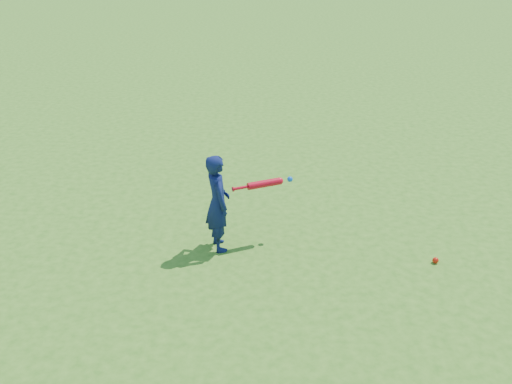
# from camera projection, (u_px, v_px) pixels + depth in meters

# --- Properties ---
(ground) EXTENTS (80.00, 80.00, 0.00)m
(ground) POSITION_uv_depth(u_px,v_px,m) (232.00, 259.00, 6.86)
(ground) COLOR #39751B
(ground) RESTS_ON ground
(child) EXTENTS (0.43, 0.52, 1.23)m
(child) POSITION_uv_depth(u_px,v_px,m) (218.00, 203.00, 6.85)
(child) COLOR #0F1948
(child) RESTS_ON ground
(ground_ball_red) EXTENTS (0.07, 0.07, 0.07)m
(ground_ball_red) POSITION_uv_depth(u_px,v_px,m) (436.00, 260.00, 6.76)
(ground_ball_red) COLOR red
(ground_ball_red) RESTS_ON ground
(bat_swing) EXTENTS (0.74, 0.38, 0.09)m
(bat_swing) POSITION_uv_depth(u_px,v_px,m) (267.00, 183.00, 6.96)
(bat_swing) COLOR red
(bat_swing) RESTS_ON ground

